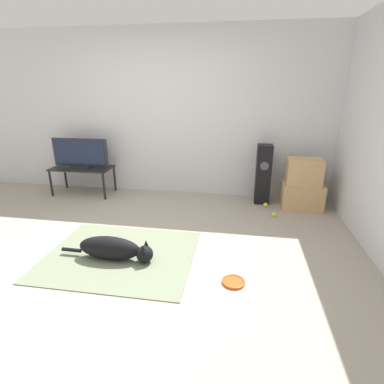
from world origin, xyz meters
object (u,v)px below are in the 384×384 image
at_px(frisbee, 233,282).
at_px(tv_stand, 82,170).
at_px(tv, 80,153).
at_px(cardboard_box_upper, 304,172).
at_px(tennis_ball_near_speaker, 274,215).
at_px(dog, 114,249).
at_px(cardboard_box_lower, 302,196).
at_px(tennis_ball_by_boxes, 266,205).
at_px(floor_speaker, 263,174).

bearing_deg(frisbee, tv_stand, 141.19).
bearing_deg(tv, frisbee, -38.85).
relative_size(cardboard_box_upper, tv, 0.52).
relative_size(frisbee, tennis_ball_near_speaker, 3.24).
xyz_separation_m(dog, cardboard_box_lower, (2.15, 1.77, 0.05)).
bearing_deg(tv, cardboard_box_lower, -1.38).
relative_size(dog, tv_stand, 1.04).
relative_size(cardboard_box_lower, tv_stand, 0.59).
bearing_deg(cardboard_box_lower, tennis_ball_by_boxes, -174.46).
xyz_separation_m(cardboard_box_upper, tv_stand, (-3.45, 0.09, -0.16)).
relative_size(cardboard_box_lower, floor_speaker, 0.64).
bearing_deg(floor_speaker, tennis_ball_near_speaker, -74.49).
xyz_separation_m(frisbee, tv, (-2.54, 2.05, 0.67)).
bearing_deg(floor_speaker, tennis_ball_by_boxes, -73.33).
bearing_deg(tennis_ball_by_boxes, cardboard_box_lower, 5.54).
relative_size(tennis_ball_by_boxes, tennis_ball_near_speaker, 1.00).
xyz_separation_m(dog, tennis_ball_by_boxes, (1.65, 1.72, -0.10)).
distance_m(dog, floor_speaker, 2.50).
bearing_deg(floor_speaker, tv, -178.88).
height_order(dog, tv, tv).
height_order(cardboard_box_lower, tennis_ball_near_speaker, cardboard_box_lower).
relative_size(tv_stand, tennis_ball_near_speaker, 14.67).
relative_size(dog, tennis_ball_by_boxes, 15.23).
distance_m(frisbee, tennis_ball_by_boxes, 1.96).
distance_m(cardboard_box_upper, tennis_ball_near_speaker, 0.76).
distance_m(cardboard_box_upper, floor_speaker, 0.58).
relative_size(dog, tennis_ball_near_speaker, 15.23).
bearing_deg(tennis_ball_near_speaker, cardboard_box_lower, 43.44).
height_order(dog, cardboard_box_upper, cardboard_box_upper).
bearing_deg(dog, floor_speaker, 50.22).
bearing_deg(cardboard_box_lower, dog, -140.60).
height_order(dog, floor_speaker, floor_speaker).
distance_m(tv_stand, tennis_ball_near_speaker, 3.11).
height_order(tv, tennis_ball_by_boxes, tv).
bearing_deg(tv, dog, -54.69).
height_order(dog, tv_stand, tv_stand).
relative_size(cardboard_box_upper, tv_stand, 0.49).
relative_size(dog, floor_speaker, 1.12).
bearing_deg(tv_stand, tennis_ball_by_boxes, -2.51).
xyz_separation_m(floor_speaker, tv_stand, (-2.90, -0.06, -0.05)).
relative_size(tv, tennis_ball_near_speaker, 13.94).
bearing_deg(cardboard_box_upper, dog, -140.51).
bearing_deg(tennis_ball_near_speaker, tv_stand, 171.15).
xyz_separation_m(dog, frisbee, (1.23, -0.20, -0.12)).
distance_m(dog, cardboard_box_upper, 2.80).
bearing_deg(tv, tennis_ball_by_boxes, -2.56).
xyz_separation_m(frisbee, tennis_ball_by_boxes, (0.41, 1.91, 0.02)).
bearing_deg(floor_speaker, frisbee, -99.66).
height_order(tv_stand, tennis_ball_near_speaker, tv_stand).
bearing_deg(cardboard_box_upper, frisbee, -114.87).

